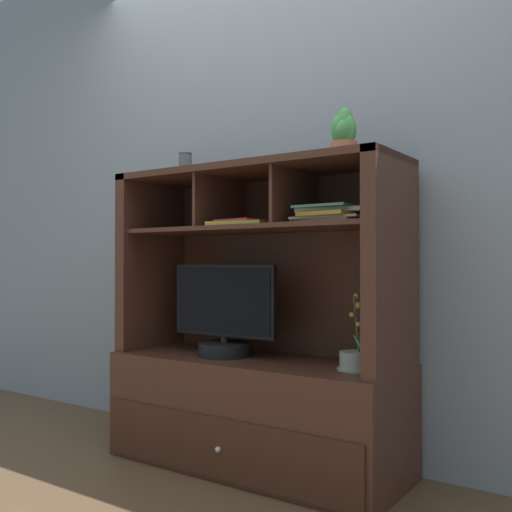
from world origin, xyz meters
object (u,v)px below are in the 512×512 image
Objects in this scene: media_console at (257,373)px; potted_succulent at (344,135)px; tv_monitor at (224,319)px; magazine_stack_centre at (335,215)px; ceramic_vase at (185,164)px; potted_orchid at (357,359)px; magazine_stack_left at (248,224)px.

media_console is 1.10m from potted_succulent.
media_console is 0.28m from tv_monitor.
magazine_stack_centre is at bearing 3.56° from tv_monitor.
magazine_stack_centre is 0.33m from potted_succulent.
ceramic_vase reaches higher than tv_monitor.
ceramic_vase is at bearing 177.70° from potted_orchid.
ceramic_vase is (-0.43, 0.01, 0.98)m from media_console.
potted_succulent reaches higher than potted_orchid.
magazine_stack_centre reaches higher than potted_orchid.
media_console reaches higher than potted_orchid.
ceramic_vase is (-0.41, 0.04, 0.31)m from magazine_stack_left.
ceramic_vase is at bearing 179.01° from potted_succulent.
magazine_stack_left is (-0.03, -0.03, 0.67)m from media_console.
potted_orchid is 0.59m from magazine_stack_centre.
media_console is at bearing 51.81° from magazine_stack_left.
magazine_stack_left is (-0.52, -0.01, 0.56)m from potted_orchid.
tv_monitor is 4.75× the size of ceramic_vase.
potted_orchid is 2.62× the size of ceramic_vase.
ceramic_vase is at bearing 173.96° from magazine_stack_left.
media_console is 2.42× the size of tv_monitor.
media_console is 0.51m from potted_orchid.
magazine_stack_centre is (0.54, 0.03, 0.45)m from tv_monitor.
potted_succulent is (0.58, 0.04, 0.78)m from tv_monitor.
magazine_stack_centre is (-0.10, 0.02, 0.58)m from potted_orchid.
potted_orchid is (0.65, 0.02, -0.13)m from tv_monitor.
ceramic_vase is (-0.93, 0.04, 0.87)m from potted_orchid.
ceramic_vase is (-0.87, 0.01, -0.03)m from potted_succulent.
tv_monitor is at bearing -11.07° from ceramic_vase.
tv_monitor is at bearing -176.44° from magazine_stack_centre.
potted_orchid is 0.94× the size of magazine_stack_left.
media_console reaches higher than magazine_stack_left.
potted_succulent is at bearing 4.02° from tv_monitor.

